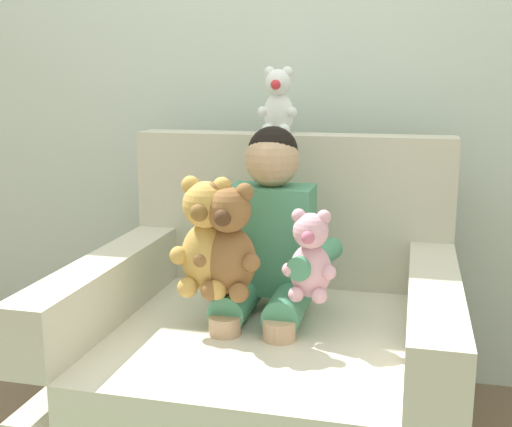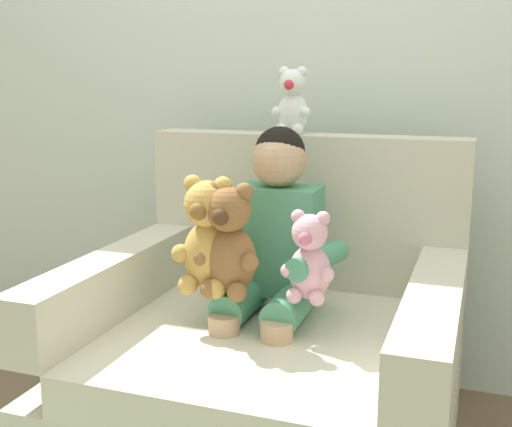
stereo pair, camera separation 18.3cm
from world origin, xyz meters
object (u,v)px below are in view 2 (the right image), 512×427
Objects in this scene: plush_honey at (208,238)px; plush_white_on_backrest at (292,103)px; plush_pink at (310,259)px; armchair at (270,361)px; seated_child at (272,249)px; plush_brown at (229,243)px.

plush_white_on_backrest is at bearing 77.78° from plush_honey.
plush_white_on_backrest is (-0.20, 0.48, 0.41)m from plush_pink.
armchair is 0.35m from seated_child.
plush_pink is at bearing 3.61° from plush_honey.
plush_honey is at bearing -178.02° from plush_brown.
seated_child is at bearing -76.64° from plush_white_on_backrest.
plush_honey is (-0.07, 0.01, 0.01)m from plush_brown.
plush_white_on_backrest is at bearing 96.04° from plush_brown.
plush_pink is 0.30m from plush_honey.
plush_honey is (-0.15, -0.11, 0.41)m from armchair.
seated_child is 0.21m from plush_pink.
armchair is 1.35× the size of seated_child.
plush_brown is 0.63m from plush_white_on_backrest.
plush_pink is 1.12× the size of plush_white_on_backrest.
seated_child is (-0.01, 0.05, 0.35)m from armchair.
armchair is 0.87m from plush_white_on_backrest.
armchair is 0.43m from plush_brown.
plush_honey is (-0.30, -0.02, 0.04)m from plush_pink.
armchair is 3.23× the size of plush_honey.
armchair is at bearing 142.38° from plush_pink.
plush_pink is at bearing -31.34° from armchair.
plush_white_on_backrest is (-0.04, 0.34, 0.43)m from seated_child.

